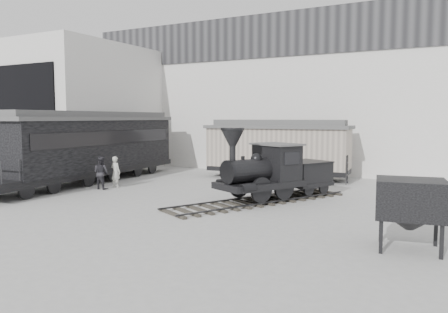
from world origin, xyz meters
The scene contains 9 objects.
ground centered at (0.00, 0.00, 0.00)m, with size 90.00×90.00×0.00m, color #9E9E9B.
north_wall centered at (0.00, 14.98, 5.55)m, with size 34.00×2.51×11.00m.
west_pavilion centered at (-14.50, 9.96, 4.49)m, with size 7.00×12.11×9.00m.
locomotive centered at (2.04, 4.04, 1.23)m, with size 6.17×9.31×3.33m.
boxcar centered at (-0.36, 11.22, 1.95)m, with size 9.26×3.38×3.73m.
passenger_coach centered at (-9.82, 4.74, 2.16)m, with size 3.91×14.75×3.91m.
visitor_a centered at (-7.01, 3.68, 0.87)m, with size 0.63×0.42×1.73m, color beige.
visitor_b centered at (-7.32, 2.89, 0.89)m, with size 0.87×0.68×1.79m, color #2B2A2F.
coal_hopper centered at (8.39, -1.19, 1.35)m, with size 2.10×1.81×2.08m.
Camera 1 is at (9.36, -14.76, 3.85)m, focal length 35.00 mm.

